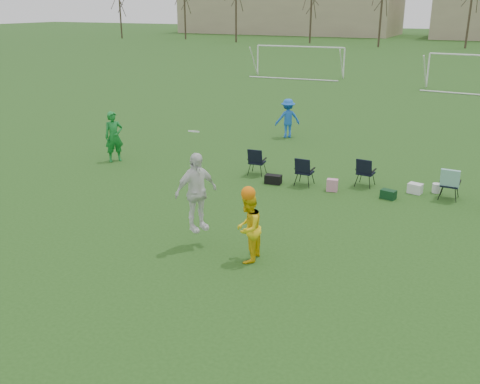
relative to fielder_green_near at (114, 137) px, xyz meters
The scene contains 7 objects.
ground 10.51m from the fielder_green_near, 42.91° to the right, with size 260.00×260.00×0.00m, color #224B17.
fielder_green_near is the anchor object (origin of this frame).
fielder_blue 7.94m from the fielder_green_near, 55.15° to the left, with size 1.13×0.65×1.74m, color blue.
center_contest 9.05m from the fielder_green_near, 35.72° to the right, with size 2.32×1.25×2.98m.
sideline_setup 10.73m from the fielder_green_near, ahead, with size 9.52×1.76×1.91m.
goal_left 26.99m from the fielder_green_near, 94.96° to the left, with size 7.39×0.76×2.46m.
tree_line 63.35m from the fielder_green_near, 82.82° to the left, with size 110.28×3.28×11.40m.
Camera 1 is at (5.34, -8.58, 5.75)m, focal length 40.00 mm.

